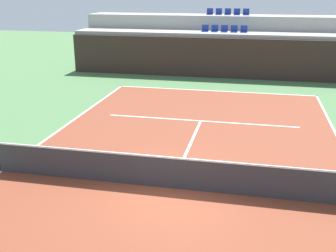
# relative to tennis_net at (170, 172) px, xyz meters

# --- Properties ---
(ground_plane) EXTENTS (80.00, 80.00, 0.00)m
(ground_plane) POSITION_rel_tennis_net_xyz_m (0.00, 0.00, -0.51)
(ground_plane) COLOR #477042
(court_surface) EXTENTS (11.00, 24.00, 0.01)m
(court_surface) POSITION_rel_tennis_net_xyz_m (0.00, 0.00, -0.50)
(court_surface) COLOR brown
(court_surface) RESTS_ON ground_plane
(baseline_far) EXTENTS (11.00, 0.10, 0.00)m
(baseline_far) POSITION_rel_tennis_net_xyz_m (0.00, 11.95, -0.50)
(baseline_far) COLOR white
(baseline_far) RESTS_ON court_surface
(sideline_left) EXTENTS (0.10, 24.00, 0.00)m
(sideline_left) POSITION_rel_tennis_net_xyz_m (-5.45, 0.00, -0.50)
(sideline_left) COLOR white
(sideline_left) RESTS_ON court_surface
(service_line_far) EXTENTS (8.26, 0.10, 0.00)m
(service_line_far) POSITION_rel_tennis_net_xyz_m (0.00, 6.40, -0.50)
(service_line_far) COLOR white
(service_line_far) RESTS_ON court_surface
(centre_service_line) EXTENTS (0.10, 6.40, 0.00)m
(centre_service_line) POSITION_rel_tennis_net_xyz_m (0.00, 3.20, -0.50)
(centre_service_line) COLOR white
(centre_service_line) RESTS_ON court_surface
(back_wall) EXTENTS (19.81, 0.30, 2.50)m
(back_wall) POSITION_rel_tennis_net_xyz_m (0.00, 15.62, 0.74)
(back_wall) COLOR #33231E
(back_wall) RESTS_ON ground_plane
(stands_tier_lower) EXTENTS (19.81, 2.40, 2.73)m
(stands_tier_lower) POSITION_rel_tennis_net_xyz_m (0.00, 16.97, 0.86)
(stands_tier_lower) COLOR #9E9E99
(stands_tier_lower) RESTS_ON ground_plane
(stands_tier_upper) EXTENTS (19.81, 2.40, 3.66)m
(stands_tier_upper) POSITION_rel_tennis_net_xyz_m (0.00, 19.37, 1.32)
(stands_tier_upper) COLOR #9E9E99
(stands_tier_upper) RESTS_ON ground_plane
(seating_row_lower) EXTENTS (2.96, 0.44, 0.44)m
(seating_row_lower) POSITION_rel_tennis_net_xyz_m (0.00, 17.07, 2.34)
(seating_row_lower) COLOR navy
(seating_row_lower) RESTS_ON stands_tier_lower
(seating_row_upper) EXTENTS (2.96, 0.44, 0.44)m
(seating_row_upper) POSITION_rel_tennis_net_xyz_m (0.00, 19.47, 3.28)
(seating_row_upper) COLOR navy
(seating_row_upper) RESTS_ON stands_tier_upper
(tennis_net) EXTENTS (11.08, 0.08, 1.07)m
(tennis_net) POSITION_rel_tennis_net_xyz_m (0.00, 0.00, 0.00)
(tennis_net) COLOR black
(tennis_net) RESTS_ON court_surface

